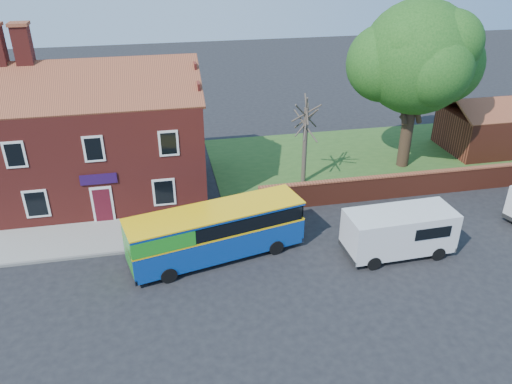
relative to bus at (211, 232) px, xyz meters
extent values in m
plane|color=black|center=(1.35, -2.70, -1.56)|extent=(120.00, 120.00, 0.00)
cube|color=gray|center=(-5.65, 3.05, -1.50)|extent=(18.00, 3.50, 0.12)
cube|color=slate|center=(-5.65, 1.30, -1.49)|extent=(18.00, 0.15, 0.14)
cube|color=#426B28|center=(14.35, 10.30, -1.54)|extent=(26.00, 12.00, 0.04)
cube|color=maroon|center=(-5.65, 8.80, 1.69)|extent=(12.00, 8.00, 6.50)
cube|color=brown|center=(-5.65, 6.80, 5.94)|extent=(12.30, 4.08, 2.16)
cube|color=brown|center=(-5.65, 10.80, 5.94)|extent=(12.30, 4.08, 2.16)
cube|color=maroon|center=(-9.05, 8.80, 7.84)|extent=(0.90, 0.90, 2.20)
cube|color=black|center=(-5.65, 4.77, 3.04)|extent=(1.10, 0.06, 1.50)
cube|color=#4C0F19|center=(-5.65, 4.75, -0.46)|extent=(0.95, 0.04, 2.10)
cube|color=silver|center=(-5.65, 4.77, -0.41)|extent=(1.20, 0.06, 2.30)
cube|color=#250D3D|center=(-5.65, 4.74, 1.24)|extent=(2.00, 0.06, 0.60)
cube|color=maroon|center=(14.35, 4.30, -0.81)|extent=(22.00, 0.30, 1.50)
cube|color=brown|center=(14.35, 4.30, -0.01)|extent=(22.00, 0.38, 0.10)
cube|color=maroon|center=(23.35, 10.30, -0.06)|extent=(8.00, 5.00, 3.00)
cube|color=brown|center=(23.35, 11.55, 1.99)|extent=(8.20, 2.56, 1.24)
cube|color=navy|center=(0.28, 0.06, -0.54)|extent=(9.23, 4.20, 1.42)
cube|color=yellow|center=(0.28, 0.06, 0.17)|extent=(9.25, 4.23, 0.10)
cube|color=black|center=(0.28, 0.06, 0.60)|extent=(8.89, 4.14, 0.71)
cube|color=#209521|center=(-2.60, -0.60, 0.60)|extent=(3.48, 2.91, 0.76)
cube|color=navy|center=(0.28, 0.06, 1.07)|extent=(9.23, 4.20, 0.14)
cube|color=yellow|center=(0.28, 0.06, 1.15)|extent=(9.28, 4.25, 0.06)
cylinder|color=black|center=(-2.28, -1.60, -1.16)|extent=(0.85, 0.45, 0.81)
cylinder|color=black|center=(-2.75, 0.43, -1.16)|extent=(0.85, 0.45, 0.81)
cylinder|color=black|center=(3.31, -0.30, -1.16)|extent=(0.85, 0.45, 0.81)
cylinder|color=black|center=(2.84, 1.72, -1.16)|extent=(0.85, 0.45, 0.81)
cube|color=silver|center=(9.51, -1.50, -0.17)|extent=(5.64, 2.41, 2.12)
cube|color=black|center=(12.02, -1.42, 0.16)|extent=(0.14, 1.90, 0.84)
cube|color=black|center=(12.25, -1.41, -1.12)|extent=(0.17, 2.23, 0.27)
cylinder|color=black|center=(7.76, -2.61, -1.20)|extent=(0.74, 0.24, 0.74)
cylinder|color=black|center=(7.69, -0.51, -1.20)|extent=(0.74, 0.24, 0.74)
cylinder|color=black|center=(11.33, -2.49, -1.20)|extent=(0.74, 0.24, 0.74)
cylinder|color=black|center=(11.26, -0.39, -1.20)|extent=(0.74, 0.24, 0.74)
cylinder|color=black|center=(14.85, 8.72, 0.80)|extent=(0.82, 0.82, 4.73)
sphere|color=#346E22|center=(14.85, 8.72, 6.14)|extent=(7.40, 7.40, 7.40)
sphere|color=#346E22|center=(17.01, 9.13, 5.53)|extent=(5.34, 5.34, 5.34)
sphere|color=#346E22|center=(12.90, 9.33, 5.73)|extent=(5.14, 5.14, 5.14)
cylinder|color=#4C4238|center=(7.08, 7.51, 1.04)|extent=(0.30, 0.30, 5.22)
cylinder|color=#4C4238|center=(7.08, 7.51, 2.91)|extent=(0.31, 2.54, 2.05)
cylinder|color=#4C4238|center=(7.08, 7.51, 2.72)|extent=(1.33, 1.88, 1.88)
cylinder|color=#4C4238|center=(7.08, 7.51, 3.09)|extent=(2.14, 0.98, 2.08)
camera|label=1|loc=(-2.01, -21.34, 13.43)|focal=35.00mm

